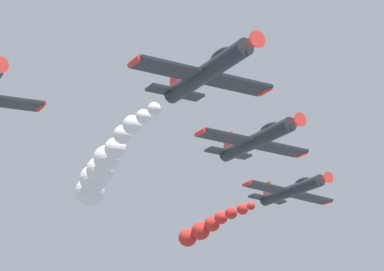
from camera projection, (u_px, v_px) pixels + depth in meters
airplane_lead at (207, 71)px, 50.34m from camera, size 9.56×10.35×2.32m
smoke_trail_lead at (102, 169)px, 65.79m from camera, size 3.56×17.19×4.13m
airplane_left_inner at (257, 140)px, 62.93m from camera, size 9.57×10.35×2.34m
airplane_left_outer at (292, 190)px, 78.01m from camera, size 9.56×10.35×2.42m
smoke_trail_left_outer at (206, 227)px, 88.99m from camera, size 3.37×11.60×3.31m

